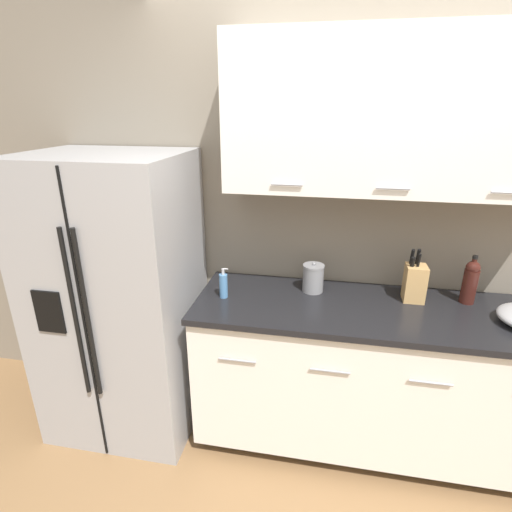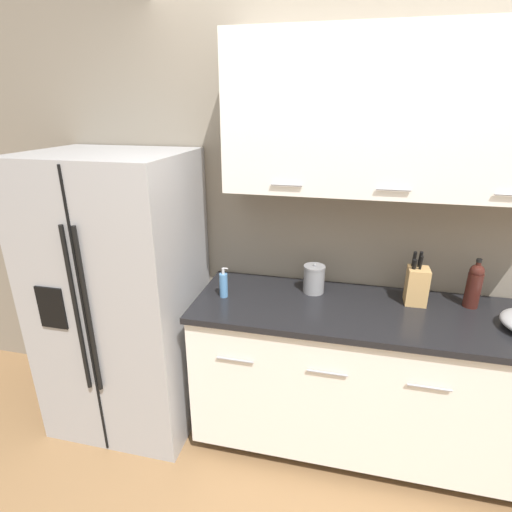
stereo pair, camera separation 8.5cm
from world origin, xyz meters
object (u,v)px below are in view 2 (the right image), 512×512
(knife_block, at_px, (417,285))
(wine_bottle, at_px, (474,285))
(steel_canister, at_px, (314,279))
(refrigerator, at_px, (123,296))
(soap_dispenser, at_px, (224,285))

(knife_block, relative_size, wine_bottle, 1.09)
(knife_block, distance_m, wine_bottle, 0.29)
(wine_bottle, height_order, steel_canister, wine_bottle)
(refrigerator, xyz_separation_m, wine_bottle, (2.00, 0.20, 0.20))
(wine_bottle, xyz_separation_m, soap_dispenser, (-1.35, -0.19, -0.06))
(soap_dispenser, bearing_deg, knife_block, 8.89)
(wine_bottle, bearing_deg, refrigerator, -174.19)
(knife_block, distance_m, steel_canister, 0.56)
(refrigerator, xyz_separation_m, steel_canister, (1.15, 0.19, 0.15))
(knife_block, bearing_deg, wine_bottle, 5.47)
(refrigerator, xyz_separation_m, soap_dispenser, (0.65, 0.01, 0.14))
(knife_block, bearing_deg, soap_dispenser, -171.11)
(knife_block, height_order, soap_dispenser, knife_block)
(soap_dispenser, bearing_deg, refrigerator, -179.09)
(refrigerator, height_order, wine_bottle, refrigerator)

